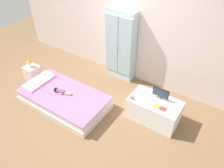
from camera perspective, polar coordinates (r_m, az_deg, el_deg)
name	(u,v)px	position (r m, az deg, el deg)	size (l,w,h in m)	color
ground_plane	(88,112)	(4.47, -6.26, -7.41)	(10.00, 10.00, 0.02)	brown
back_wall	(130,22)	(4.78, 4.79, 15.88)	(6.40, 0.05, 2.70)	silver
bed	(64,99)	(4.62, -12.43, -3.84)	(1.81, 0.96, 0.28)	silver
pillow	(39,81)	(4.96, -18.57, 0.73)	(0.32, 0.69, 0.05)	silver
doll	(59,91)	(4.55, -13.63, -1.77)	(0.39, 0.17, 0.10)	#6B4CB2
nightstand	(33,74)	(5.40, -20.06, 2.48)	(0.29, 0.29, 0.41)	silver
table_lamp	(29,61)	(5.21, -20.92, 5.65)	(0.13, 0.13, 0.22)	#B7B2AD
wardrobe	(121,46)	(4.93, 2.30, 9.96)	(0.67, 0.27, 1.65)	silver
tv_stand	(154,110)	(4.23, 10.95, -6.69)	(0.94, 0.53, 0.47)	white
tv_monitor	(161,93)	(4.03, 12.61, -2.37)	(0.31, 0.10, 0.24)	#99999E
rocking_horse_toy	(132,97)	(4.01, 5.39, -3.29)	(0.10, 0.04, 0.12)	#8E6642
book_yellow	(156,106)	(3.96, 11.57, -5.67)	(0.11, 0.09, 0.01)	gold
book_red	(163,109)	(3.94, 13.19, -6.33)	(0.11, 0.10, 0.01)	#CC3838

